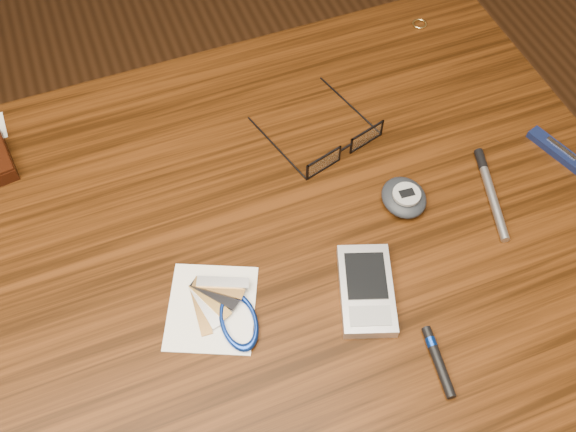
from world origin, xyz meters
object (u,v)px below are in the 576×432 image
at_px(notepad_keys, 225,312).
at_px(silver_pen, 489,186).
at_px(pedometer, 404,197).
at_px(pocket_knife, 556,150).
at_px(pda_phone, 366,290).
at_px(desk, 253,283).
at_px(eyeglasses, 341,147).

bearing_deg(notepad_keys, silver_pen, 6.86).
bearing_deg(silver_pen, pedometer, 169.47).
distance_m(pocket_knife, silver_pen, 0.12).
xyz_separation_m(pedometer, notepad_keys, (-0.26, -0.07, -0.01)).
height_order(pda_phone, notepad_keys, pda_phone).
bearing_deg(pedometer, desk, 176.98).
relative_size(desk, pedometer, 14.37).
bearing_deg(pocket_knife, desk, 178.52).
bearing_deg(pocket_knife, notepad_keys, -172.37).
bearing_deg(pocket_knife, silver_pen, -169.93).
height_order(pda_phone, pocket_knife, pda_phone).
bearing_deg(silver_pen, notepad_keys, -173.14).
relative_size(eyeglasses, pda_phone, 1.30).
distance_m(desk, pda_phone, 0.19).
relative_size(eyeglasses, notepad_keys, 1.17).
bearing_deg(desk, eyeglasses, 29.43).
bearing_deg(notepad_keys, pocket_knife, 7.63).
xyz_separation_m(eyeglasses, silver_pen, (0.16, -0.12, -0.01)).
height_order(eyeglasses, silver_pen, eyeglasses).
bearing_deg(pda_phone, eyeglasses, 74.37).
distance_m(eyeglasses, pda_phone, 0.21).
xyz_separation_m(eyeglasses, pedometer, (0.04, -0.10, -0.00)).
bearing_deg(eyeglasses, pedometer, -67.99).
xyz_separation_m(desk, eyeglasses, (0.16, 0.09, 0.12)).
xyz_separation_m(desk, pedometer, (0.21, -0.01, 0.11)).
bearing_deg(eyeglasses, pda_phone, -105.63).
relative_size(desk, eyeglasses, 6.01).
height_order(desk, pedometer, pedometer).
height_order(desk, notepad_keys, notepad_keys).
xyz_separation_m(pocket_knife, silver_pen, (-0.12, -0.02, 0.00)).
xyz_separation_m(pda_phone, notepad_keys, (-0.16, 0.03, -0.00)).
distance_m(pda_phone, silver_pen, 0.23).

